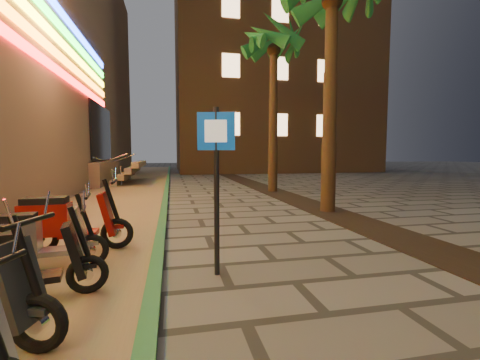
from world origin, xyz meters
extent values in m
cube|color=#8C7251|center=(-2.60, 10.00, 0.01)|extent=(3.40, 60.00, 0.01)
cube|color=#276839|center=(-0.90, 10.00, 0.05)|extent=(0.18, 60.00, 0.10)
cube|color=black|center=(3.60, 5.00, 0.01)|extent=(1.20, 40.00, 0.02)
cube|color=black|center=(-4.45, 18.00, 2.80)|extent=(0.08, 5.00, 3.00)
cube|color=gray|center=(-6.50, 18.00, 0.60)|extent=(5.00, 6.00, 1.20)
cube|color=gray|center=(-3.50, 18.00, 0.15)|extent=(0.35, 5.00, 0.30)
cube|color=gray|center=(-3.15, 18.00, 0.45)|extent=(0.35, 5.00, 0.30)
cube|color=gray|center=(-2.80, 18.00, 0.75)|extent=(0.35, 5.00, 0.30)
cube|color=gray|center=(-2.45, 18.00, 1.05)|extent=(0.35, 5.00, 0.30)
cylinder|color=silver|center=(-3.90, 16.00, 1.25)|extent=(2.09, 0.06, 0.81)
cylinder|color=silver|center=(-3.90, 20.00, 1.25)|extent=(2.09, 0.06, 0.81)
cube|color=brown|center=(9.00, 32.00, 12.50)|extent=(18.00, 16.00, 25.00)
cube|color=#FFC98C|center=(4.00, 23.97, 4.00)|extent=(1.40, 0.06, 1.80)
cube|color=#FFC98C|center=(8.00, 23.97, 4.00)|extent=(1.40, 0.06, 1.80)
cube|color=#FFC98C|center=(12.00, 23.97, 4.00)|extent=(1.40, 0.06, 1.80)
cube|color=#FFC98C|center=(4.00, 23.97, 8.50)|extent=(1.40, 0.06, 1.80)
cube|color=#FFC98C|center=(8.00, 23.97, 8.50)|extent=(1.40, 0.06, 1.80)
cube|color=#FFC98C|center=(12.00, 23.97, 8.50)|extent=(1.40, 0.06, 1.80)
cube|color=#FFC98C|center=(4.00, 23.97, 13.00)|extent=(1.40, 0.06, 1.80)
cube|color=#FFC98C|center=(8.00, 23.97, 13.00)|extent=(1.40, 0.06, 1.80)
cube|color=#FFC98C|center=(12.00, 23.97, 13.00)|extent=(1.40, 0.06, 1.80)
cylinder|color=#472D19|center=(3.60, 7.00, 2.85)|extent=(0.40, 0.40, 5.70)
sphere|color=#472D19|center=(3.60, 7.00, 5.70)|extent=(0.56, 0.56, 0.56)
cylinder|color=#472D19|center=(3.60, 12.00, 2.98)|extent=(0.40, 0.40, 5.95)
sphere|color=#472D19|center=(3.60, 12.00, 5.95)|extent=(0.56, 0.56, 0.56)
cone|color=#184F1B|center=(4.49, 12.00, 6.40)|extent=(0.60, 1.93, 1.52)
cone|color=#184F1B|center=(4.28, 12.57, 6.40)|extent=(1.70, 1.86, 1.52)
cone|color=#184F1B|center=(3.75, 12.87, 6.40)|extent=(2.00, 0.93, 1.52)
cone|color=#184F1B|center=(3.16, 12.77, 6.40)|extent=(1.97, 1.48, 1.52)
cone|color=#184F1B|center=(2.77, 12.30, 6.40)|extent=(1.22, 2.02, 1.52)
cone|color=#184F1B|center=(2.77, 11.70, 6.40)|extent=(1.22, 2.02, 1.52)
cone|color=#184F1B|center=(3.16, 11.23, 6.40)|extent=(1.97, 1.48, 1.52)
cone|color=#184F1B|center=(3.75, 11.13, 6.40)|extent=(2.00, 0.93, 1.52)
cone|color=#184F1B|center=(4.28, 11.43, 6.40)|extent=(1.70, 1.86, 1.52)
cylinder|color=black|center=(-0.09, 2.97, 1.11)|extent=(0.07, 0.07, 2.21)
cube|color=#0B4396|center=(-0.10, 2.95, 1.90)|extent=(0.48, 0.15, 0.49)
cube|color=white|center=(-0.11, 2.93, 1.90)|extent=(0.28, 0.09, 0.28)
torus|color=black|center=(-1.74, 1.58, 0.25)|extent=(0.51, 0.22, 0.50)
cylinder|color=silver|center=(-1.74, 1.58, 0.25)|extent=(0.16, 0.13, 0.14)
cube|color=#292C2F|center=(-1.87, 1.61, 0.58)|extent=(0.35, 0.44, 0.68)
cylinder|color=black|center=(-1.81, 1.60, 0.77)|extent=(0.27, 0.13, 0.72)
cylinder|color=black|center=(-1.76, 1.58, 1.08)|extent=(0.19, 0.55, 0.04)
cube|color=#292C2F|center=(-1.74, 1.58, 0.37)|extent=(0.24, 0.19, 0.06)
torus|color=black|center=(-1.63, 2.70, 0.23)|extent=(0.47, 0.18, 0.46)
cylinder|color=silver|center=(-1.63, 2.70, 0.23)|extent=(0.14, 0.11, 0.12)
cube|color=black|center=(-2.13, 2.60, 0.26)|extent=(0.53, 0.39, 0.07)
cube|color=black|center=(-1.76, 2.67, 0.53)|extent=(0.30, 0.39, 0.62)
cylinder|color=black|center=(-1.69, 2.68, 0.70)|extent=(0.25, 0.11, 0.65)
cylinder|color=black|center=(-1.65, 2.69, 0.99)|extent=(0.14, 0.51, 0.04)
cube|color=black|center=(-1.63, 2.70, 0.33)|extent=(0.21, 0.16, 0.05)
torus|color=black|center=(-2.82, 3.50, 0.24)|extent=(0.48, 0.16, 0.47)
cylinder|color=silver|center=(-2.82, 3.50, 0.24)|extent=(0.14, 0.11, 0.13)
torus|color=black|center=(-1.81, 3.65, 0.24)|extent=(0.48, 0.16, 0.47)
cylinder|color=silver|center=(-1.81, 3.65, 0.24)|extent=(0.14, 0.11, 0.13)
cube|color=#A8A7AF|center=(-2.32, 3.57, 0.27)|extent=(0.54, 0.38, 0.07)
cube|color=#A8A7AF|center=(-2.75, 3.51, 0.50)|extent=(0.68, 0.43, 0.45)
cube|color=black|center=(-2.75, 3.51, 0.76)|extent=(0.60, 0.37, 0.11)
cube|color=#A8A7AF|center=(-1.94, 3.63, 0.55)|extent=(0.29, 0.39, 0.64)
cylinder|color=black|center=(-1.87, 3.64, 0.73)|extent=(0.26, 0.10, 0.67)
cylinder|color=black|center=(-1.83, 3.64, 1.02)|extent=(0.11, 0.53, 0.04)
cube|color=#A8A7AF|center=(-1.81, 3.65, 0.35)|extent=(0.22, 0.15, 0.05)
torus|color=black|center=(-2.74, 4.43, 0.27)|extent=(0.54, 0.13, 0.53)
cylinder|color=silver|center=(-2.74, 4.43, 0.27)|extent=(0.15, 0.11, 0.14)
torus|color=black|center=(-1.59, 4.48, 0.27)|extent=(0.54, 0.13, 0.53)
cylinder|color=silver|center=(-1.59, 4.48, 0.27)|extent=(0.15, 0.11, 0.14)
cube|color=maroon|center=(-2.17, 4.45, 0.31)|extent=(0.58, 0.38, 0.08)
cube|color=maroon|center=(-2.66, 4.43, 0.56)|extent=(0.74, 0.42, 0.51)
cube|color=black|center=(-2.66, 4.43, 0.86)|extent=(0.65, 0.36, 0.12)
cube|color=maroon|center=(-1.73, 4.47, 0.62)|extent=(0.29, 0.42, 0.72)
cylinder|color=black|center=(-1.66, 4.48, 0.82)|extent=(0.28, 0.09, 0.76)
cylinder|color=black|center=(-1.61, 4.48, 1.15)|extent=(0.07, 0.60, 0.05)
cube|color=maroon|center=(-1.59, 4.48, 0.39)|extent=(0.23, 0.15, 0.06)
camera|label=1|loc=(-0.67, -1.18, 1.61)|focal=24.00mm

